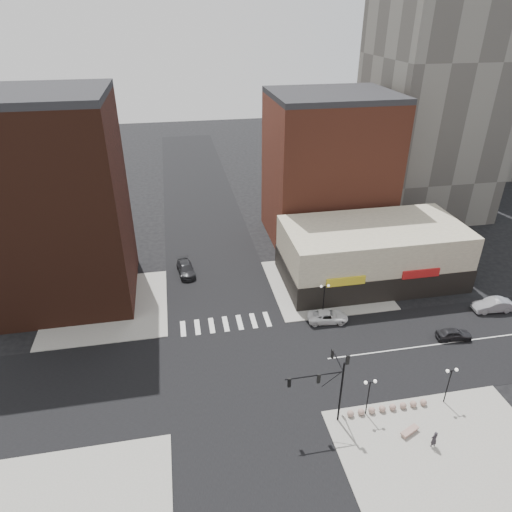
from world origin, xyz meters
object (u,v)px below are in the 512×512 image
object	(u,v)px
street_lamp_se_a	(369,389)
white_suv	(328,316)
dark_sedan_east	(454,334)
silver_sedan	(493,305)
street_lamp_se_b	(450,377)
street_lamp_ne	(324,292)
pedestrian	(434,439)
traffic_signal	(330,379)
stone_bench	(410,431)
dark_sedan_north	(186,269)

from	to	relation	value
street_lamp_se_a	white_suv	distance (m)	14.78
dark_sedan_east	silver_sedan	size ratio (longest dim) A/B	0.80
street_lamp_se_a	street_lamp_se_b	world-z (taller)	same
street_lamp_ne	pedestrian	size ratio (longest dim) A/B	2.41
traffic_signal	white_suv	bearing A→B (deg)	71.17
pedestrian	silver_sedan	bearing A→B (deg)	-145.31
traffic_signal	street_lamp_ne	xyz separation A→B (m)	(4.76, 15.83, -1.67)
street_lamp_se_a	dark_sedan_east	xyz separation A→B (m)	(14.25, 8.63, -2.62)
pedestrian	street_lamp_se_b	bearing A→B (deg)	-139.00
traffic_signal	stone_bench	size ratio (longest dim) A/B	3.96
street_lamp_se_b	dark_sedan_north	distance (m)	37.19
street_lamp_se_b	street_lamp_ne	bearing A→B (deg)	113.63
street_lamp_se_a	stone_bench	bearing A→B (deg)	-43.73
dark_sedan_east	dark_sedan_north	xyz separation A→B (m)	(-29.41, 20.36, 0.09)
white_suv	street_lamp_ne	bearing A→B (deg)	11.28
street_lamp_se_a	dark_sedan_north	size ratio (longest dim) A/B	0.79
pedestrian	stone_bench	xyz separation A→B (m)	(-1.33, 1.62, -0.63)
silver_sedan	stone_bench	distance (m)	24.71
dark_sedan_north	street_lamp_se_a	bearing A→B (deg)	-69.38
street_lamp_se_a	silver_sedan	bearing A→B (deg)	29.99
pedestrian	dark_sedan_east	bearing A→B (deg)	-136.59
white_suv	stone_bench	bearing A→B (deg)	-167.38
street_lamp_ne	pedestrian	bearing A→B (deg)	-80.83
dark_sedan_east	dark_sedan_north	world-z (taller)	dark_sedan_north
traffic_signal	white_suv	xyz separation A→B (m)	(4.89, 14.33, -4.28)
white_suv	pedestrian	size ratio (longest dim) A/B	2.84
street_lamp_ne	dark_sedan_north	size ratio (longest dim) A/B	0.79
traffic_signal	pedestrian	size ratio (longest dim) A/B	4.51
silver_sedan	pedestrian	world-z (taller)	pedestrian
street_lamp_se_a	pedestrian	world-z (taller)	street_lamp_se_a
street_lamp_se_b	white_suv	bearing A→B (deg)	115.37
street_lamp_se_a	white_suv	size ratio (longest dim) A/B	0.85
silver_sedan	dark_sedan_north	xyz separation A→B (m)	(-37.28, 16.22, -0.05)
stone_bench	traffic_signal	bearing A→B (deg)	132.22
traffic_signal	pedestrian	bearing A→B (deg)	-29.84
silver_sedan	dark_sedan_north	size ratio (longest dim) A/B	0.94
street_lamp_se_b	dark_sedan_east	size ratio (longest dim) A/B	1.05
street_lamp_se_b	dark_sedan_north	size ratio (longest dim) A/B	0.79
traffic_signal	white_suv	world-z (taller)	traffic_signal
street_lamp_ne	white_suv	xyz separation A→B (m)	(0.12, -1.50, -2.61)
street_lamp_se_a	dark_sedan_east	bearing A→B (deg)	31.18
dark_sedan_east	silver_sedan	bearing A→B (deg)	-54.65
street_lamp_ne	silver_sedan	bearing A→B (deg)	-8.71
street_lamp_se_a	silver_sedan	size ratio (longest dim) A/B	0.84
street_lamp_se_a	silver_sedan	xyz separation A→B (m)	(22.12, 12.77, -2.47)
traffic_signal	silver_sedan	world-z (taller)	traffic_signal
dark_sedan_east	pedestrian	world-z (taller)	pedestrian
dark_sedan_north	street_lamp_ne	bearing A→B (deg)	-45.78
street_lamp_se_b	traffic_signal	bearing A→B (deg)	179.18
pedestrian	stone_bench	world-z (taller)	pedestrian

